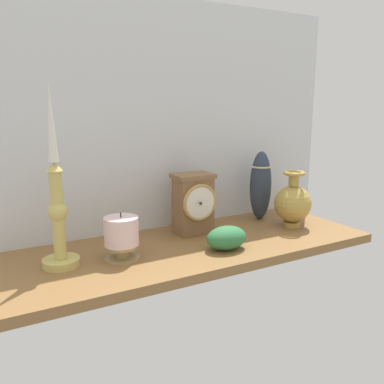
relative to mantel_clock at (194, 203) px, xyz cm
name	(u,v)px	position (x,y,z in cm)	size (l,w,h in cm)	color
ground_plane	(188,248)	(-5.85, -7.29, -10.07)	(100.00, 36.00, 2.40)	brown
back_wall	(157,117)	(-5.85, 11.21, 23.63)	(120.00, 2.00, 65.00)	silver
mantel_clock	(194,203)	(0.00, 0.00, 0.00)	(11.10, 9.96, 17.25)	brown
candlestick_tall_left	(58,211)	(-38.19, -6.14, 4.25)	(8.43, 8.43, 41.34)	tan
brass_vase_bulbous	(293,203)	(29.05, -8.75, -1.48)	(10.97, 10.97, 16.91)	#B49442
pillar_candle_front	(122,236)	(-24.39, -8.44, -3.26)	(8.65, 8.65, 11.42)	tan
tall_ceramic_vase	(260,185)	(25.70, 2.52, 2.19)	(6.75, 6.75, 21.84)	#2D3746
ivy_sprig	(227,238)	(1.07, -15.25, -5.88)	(10.97, 7.68, 5.98)	#307441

